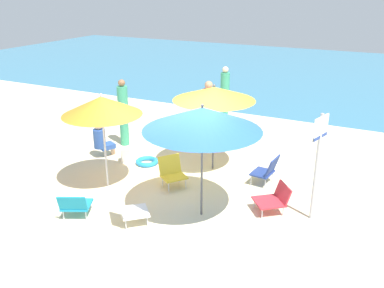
# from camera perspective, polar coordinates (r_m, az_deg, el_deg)

# --- Properties ---
(ground_plane) EXTENTS (40.00, 40.00, 0.00)m
(ground_plane) POSITION_cam_1_polar(r_m,az_deg,el_deg) (8.84, -1.80, -6.40)
(ground_plane) COLOR beige
(sea_water) EXTENTS (40.00, 16.00, 0.01)m
(sea_water) POSITION_cam_1_polar(r_m,az_deg,el_deg) (21.52, 16.38, 9.20)
(sea_water) COLOR teal
(sea_water) RESTS_ON ground_plane
(umbrella_yellow) EXTENTS (1.84, 1.84, 2.00)m
(umbrella_yellow) POSITION_cam_1_polar(r_m,az_deg,el_deg) (9.30, 3.00, 6.81)
(umbrella_yellow) COLOR #4C4C51
(umbrella_yellow) RESTS_ON ground_plane
(umbrella_orange) EXTENTS (1.62, 1.62, 2.02)m
(umbrella_orange) POSITION_cam_1_polar(r_m,az_deg,el_deg) (8.64, -12.11, 5.08)
(umbrella_orange) COLOR silver
(umbrella_orange) RESTS_ON ground_plane
(umbrella_blue) EXTENTS (2.10, 2.10, 2.14)m
(umbrella_blue) POSITION_cam_1_polar(r_m,az_deg,el_deg) (7.25, 1.39, 3.41)
(umbrella_blue) COLOR #4C4C51
(umbrella_blue) RESTS_ON ground_plane
(beach_chair_a) EXTENTS (0.70, 0.72, 0.53)m
(beach_chair_a) POSITION_cam_1_polar(r_m,az_deg,el_deg) (8.07, -15.52, -7.88)
(beach_chair_a) COLOR teal
(beach_chair_a) RESTS_ON ground_plane
(beach_chair_b) EXTENTS (0.69, 0.69, 0.64)m
(beach_chair_b) POSITION_cam_1_polar(r_m,az_deg,el_deg) (8.94, -2.74, -3.67)
(beach_chair_b) COLOR gold
(beach_chair_b) RESTS_ON ground_plane
(beach_chair_c) EXTENTS (0.54, 0.54, 0.66)m
(beach_chair_c) POSITION_cam_1_polar(r_m,az_deg,el_deg) (9.11, 10.12, -3.44)
(beach_chair_c) COLOR navy
(beach_chair_c) RESTS_ON ground_plane
(beach_chair_d) EXTENTS (0.75, 0.74, 0.58)m
(beach_chair_d) POSITION_cam_1_polar(r_m,az_deg,el_deg) (7.68, -8.59, -8.68)
(beach_chair_d) COLOR white
(beach_chair_d) RESTS_ON ground_plane
(beach_chair_e) EXTENTS (0.79, 0.77, 0.53)m
(beach_chair_e) POSITION_cam_1_polar(r_m,az_deg,el_deg) (8.13, 11.03, -7.23)
(beach_chair_e) COLOR red
(beach_chair_e) RESTS_ON ground_plane
(person_a) EXTENTS (0.29, 0.29, 1.62)m
(person_a) POSITION_cam_1_polar(r_m,az_deg,el_deg) (13.63, 4.46, 7.11)
(person_a) COLOR #389970
(person_a) RESTS_ON ground_plane
(person_b) EXTENTS (0.28, 0.28, 1.76)m
(person_b) POSITION_cam_1_polar(r_m,az_deg,el_deg) (10.91, 2.22, 4.11)
(person_b) COLOR #DB3866
(person_b) RESTS_ON ground_plane
(person_c) EXTENTS (0.44, 0.54, 0.95)m
(person_c) POSITION_cam_1_polar(r_m,az_deg,el_deg) (10.60, -12.14, 0.74)
(person_c) COLOR #2D519E
(person_c) RESTS_ON ground_plane
(person_d) EXTENTS (0.27, 0.27, 1.77)m
(person_d) POSITION_cam_1_polar(r_m,az_deg,el_deg) (11.19, -9.27, 4.29)
(person_d) COLOR #389970
(person_d) RESTS_ON ground_plane
(warning_sign) EXTENTS (0.15, 0.49, 2.01)m
(warning_sign) POSITION_cam_1_polar(r_m,az_deg,el_deg) (7.63, 16.69, -0.97)
(warning_sign) COLOR #ADADB2
(warning_sign) RESTS_ON ground_plane
(swim_ring) EXTENTS (0.55, 0.55, 0.11)m
(swim_ring) POSITION_cam_1_polar(r_m,az_deg,el_deg) (10.17, -6.11, -2.37)
(swim_ring) COLOR #238CD8
(swim_ring) RESTS_ON ground_plane
(beach_bag) EXTENTS (0.27, 0.27, 0.36)m
(beach_bag) POSITION_cam_1_polar(r_m,az_deg,el_deg) (10.30, -9.01, -1.48)
(beach_bag) COLOR silver
(beach_bag) RESTS_ON ground_plane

